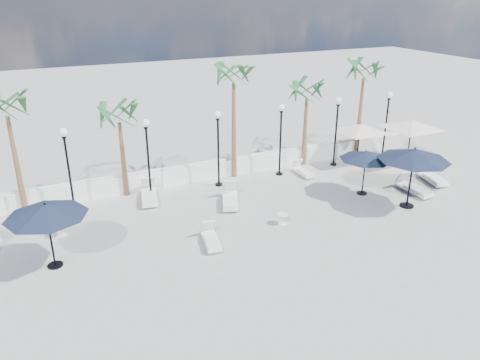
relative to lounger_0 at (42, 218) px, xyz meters
name	(u,v)px	position (x,y,z in m)	size (l,w,h in m)	color
ground	(283,244)	(8.39, -5.85, -0.23)	(100.00, 100.00, 0.00)	gray
balustrade	(211,170)	(8.39, 1.65, 0.24)	(26.00, 0.30, 1.01)	white
lamppost_1	(67,159)	(1.39, 0.65, 2.27)	(0.36, 0.36, 3.84)	black
lamppost_2	(147,148)	(4.89, 0.65, 2.27)	(0.36, 0.36, 3.84)	black
lamppost_3	(218,138)	(8.39, 0.65, 2.27)	(0.36, 0.36, 3.84)	black
lamppost_4	(281,130)	(11.89, 0.65, 2.27)	(0.36, 0.36, 3.84)	black
lamppost_5	(337,122)	(15.39, 0.65, 2.27)	(0.36, 0.36, 3.84)	black
lamppost_6	(387,115)	(18.89, 0.65, 2.27)	(0.36, 0.36, 3.84)	black
palm_0	(7,113)	(-0.61, 1.45, 4.31)	(2.60, 2.60, 5.50)	brown
palm_1	(119,119)	(3.89, 1.45, 3.53)	(2.60, 2.60, 4.70)	brown
palm_2	(234,79)	(9.59, 1.45, 4.89)	(2.60, 2.60, 6.10)	brown
palm_3	(307,95)	(13.89, 1.45, 3.72)	(2.60, 2.60, 4.90)	brown
palm_4	(364,75)	(17.59, 1.45, 4.50)	(2.60, 2.60, 5.70)	brown
lounger_0	(42,218)	(0.00, 0.00, 0.00)	(1.13, 1.89, 0.67)	white
lounger_2	(149,195)	(4.73, 0.37, 0.05)	(1.14, 2.26, 0.81)	white
lounger_3	(211,239)	(5.87, -4.63, -0.01)	(0.87, 1.82, 0.65)	white
lounger_4	(230,198)	(8.02, -1.60, 0.05)	(1.44, 2.26, 0.81)	white
lounger_5	(303,171)	(13.03, 0.10, -0.02)	(0.59, 1.69, 0.63)	white
lounger_6	(414,188)	(16.66, -4.20, 0.03)	(0.70, 2.08, 0.78)	white
lounger_7	(432,177)	(18.55, -3.50, 0.04)	(1.16, 2.19, 0.78)	white
side_table_0	(61,229)	(0.64, -1.51, 0.09)	(0.54, 0.54, 0.53)	white
side_table_1	(73,215)	(1.22, -0.37, 0.09)	(0.54, 0.54, 0.53)	white
side_table_2	(283,218)	(9.22, -4.38, 0.06)	(0.49, 0.49, 0.47)	white
parasol_navy_left	(46,211)	(0.20, -3.73, 1.98)	(2.84, 2.84, 2.51)	black
parasol_navy_mid	(414,155)	(15.26, -5.25, 2.27)	(3.17, 3.17, 2.85)	black
parasol_navy_right	(366,156)	(14.30, -3.25, 1.74)	(2.49, 2.49, 2.24)	black
parasol_cream_sq_a	(412,122)	(19.36, -0.86, 2.20)	(5.34, 5.34, 2.62)	black
parasol_cream_sq_b	(360,125)	(16.77, 0.35, 1.99)	(4.78, 4.78, 2.40)	black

